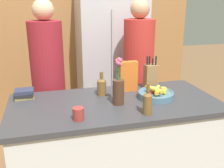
# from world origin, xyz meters

# --- Properties ---
(kitchen_island) EXTENTS (1.69, 0.81, 0.88)m
(kitchen_island) POSITION_xyz_m (0.00, 0.00, 0.44)
(kitchen_island) COLOR silver
(kitchen_island) RESTS_ON ground_plane
(back_wall_wood) EXTENTS (2.89, 0.12, 2.60)m
(back_wall_wood) POSITION_xyz_m (0.00, 1.59, 1.30)
(back_wall_wood) COLOR #9E6B3D
(back_wall_wood) RESTS_ON ground_plane
(refrigerator) EXTENTS (0.79, 0.63, 1.91)m
(refrigerator) POSITION_xyz_m (0.28, 1.22, 0.95)
(refrigerator) COLOR #B7B7BC
(refrigerator) RESTS_ON ground_plane
(fruit_bowl) EXTENTS (0.30, 0.30, 0.11)m
(fruit_bowl) POSITION_xyz_m (0.35, -0.00, 0.92)
(fruit_bowl) COLOR slate
(fruit_bowl) RESTS_ON kitchen_island
(knife_block) EXTENTS (0.11, 0.09, 0.31)m
(knife_block) POSITION_xyz_m (0.40, 0.24, 1.00)
(knife_block) COLOR olive
(knife_block) RESTS_ON kitchen_island
(flower_vase) EXTENTS (0.09, 0.09, 0.37)m
(flower_vase) POSITION_xyz_m (0.01, -0.05, 1.01)
(flower_vase) COLOR #4C2D1E
(flower_vase) RESTS_ON kitchen_island
(cereal_box) EXTENTS (0.16, 0.06, 0.27)m
(cereal_box) POSITION_xyz_m (0.19, 0.23, 1.02)
(cereal_box) COLOR orange
(cereal_box) RESTS_ON kitchen_island
(coffee_mug) EXTENTS (0.08, 0.12, 0.09)m
(coffee_mug) POSITION_xyz_m (-0.33, -0.25, 0.93)
(coffee_mug) COLOR #99332D
(coffee_mug) RESTS_ON kitchen_island
(book_stack) EXTENTS (0.17, 0.13, 0.08)m
(book_stack) POSITION_xyz_m (-0.72, 0.27, 0.92)
(book_stack) COLOR #99844C
(book_stack) RESTS_ON kitchen_island
(bottle_oil) EXTENTS (0.07, 0.07, 0.23)m
(bottle_oil) POSITION_xyz_m (0.16, -0.29, 0.97)
(bottle_oil) COLOR brown
(bottle_oil) RESTS_ON kitchen_island
(bottle_vinegar) EXTENTS (0.08, 0.08, 0.21)m
(bottle_vinegar) POSITION_xyz_m (-0.07, 0.18, 0.97)
(bottle_vinegar) COLOR brown
(bottle_vinegar) RESTS_ON kitchen_island
(person_at_sink) EXTENTS (0.32, 0.32, 1.68)m
(person_at_sink) POSITION_xyz_m (-0.51, 0.63, 0.95)
(person_at_sink) COLOR #383842
(person_at_sink) RESTS_ON ground_plane
(person_in_blue) EXTENTS (0.32, 0.32, 1.68)m
(person_in_blue) POSITION_xyz_m (0.43, 0.65, 0.95)
(person_in_blue) COLOR #383842
(person_in_blue) RESTS_ON ground_plane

